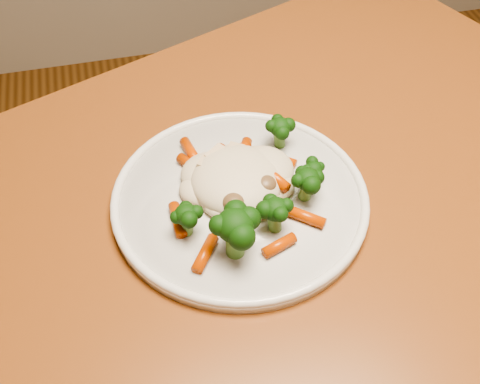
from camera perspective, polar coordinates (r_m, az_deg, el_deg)
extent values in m
cube|color=brown|center=(0.63, 0.13, -7.46)|extent=(1.29, 1.09, 0.04)
cube|color=brown|center=(1.28, 9.92, 2.51)|extent=(0.08, 0.08, 0.71)
cylinder|color=silver|center=(0.66, 0.00, -0.81)|extent=(0.28, 0.28, 0.01)
ellipsoid|color=beige|center=(0.64, -0.31, 1.88)|extent=(0.12, 0.11, 0.05)
ellipsoid|color=black|center=(0.61, -5.04, -2.79)|extent=(0.04, 0.04, 0.04)
ellipsoid|color=black|center=(0.58, -0.46, -4.14)|extent=(0.06, 0.06, 0.05)
ellipsoid|color=black|center=(0.61, 3.34, -2.33)|extent=(0.04, 0.04, 0.04)
ellipsoid|color=black|center=(0.64, 6.34, 0.53)|extent=(0.04, 0.04, 0.04)
ellipsoid|color=black|center=(0.66, 6.94, 1.69)|extent=(0.03, 0.03, 0.03)
ellipsoid|color=black|center=(0.70, 3.78, 5.53)|extent=(0.04, 0.04, 0.04)
cylinder|color=#C84404|center=(0.69, -4.59, 3.65)|extent=(0.02, 0.05, 0.01)
cylinder|color=#C84404|center=(0.69, -0.53, 3.71)|extent=(0.04, 0.03, 0.01)
cylinder|color=#C84404|center=(0.68, 3.68, 3.13)|extent=(0.04, 0.04, 0.01)
cylinder|color=#C84404|center=(0.62, -5.93, -2.63)|extent=(0.01, 0.04, 0.01)
cylinder|color=#C84404|center=(0.60, -3.33, -5.84)|extent=(0.03, 0.04, 0.01)
cylinder|color=#C84404|center=(0.60, 3.74, -5.07)|extent=(0.04, 0.02, 0.01)
cylinder|color=#C84404|center=(0.63, 6.07, -2.28)|extent=(0.04, 0.04, 0.01)
cylinder|color=#C84404|center=(0.65, 3.13, 1.51)|extent=(0.03, 0.05, 0.01)
cylinder|color=#C84404|center=(0.66, -2.26, 2.95)|extent=(0.03, 0.05, 0.01)
cylinder|color=#C84404|center=(0.68, -4.45, 2.43)|extent=(0.03, 0.04, 0.01)
cylinder|color=#C84404|center=(0.69, 0.36, 3.89)|extent=(0.03, 0.04, 0.01)
ellipsoid|color=brown|center=(0.64, 0.50, 1.35)|extent=(0.02, 0.02, 0.02)
ellipsoid|color=brown|center=(0.64, 2.39, 0.75)|extent=(0.02, 0.02, 0.02)
ellipsoid|color=brown|center=(0.64, -2.43, 1.07)|extent=(0.02, 0.02, 0.01)
ellipsoid|color=brown|center=(0.62, -0.61, -0.94)|extent=(0.02, 0.02, 0.02)
ellipsoid|color=brown|center=(0.65, 0.45, 2.03)|extent=(0.02, 0.02, 0.02)
cube|color=#CFB38A|center=(0.67, -2.26, 3.39)|extent=(0.03, 0.03, 0.01)
cube|color=#CFB38A|center=(0.68, -0.40, 4.09)|extent=(0.02, 0.02, 0.01)
cube|color=#CFB38A|center=(0.66, -3.37, 2.62)|extent=(0.02, 0.02, 0.01)
cube|color=#CFB38A|center=(0.67, -2.15, 3.53)|extent=(0.03, 0.03, 0.01)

